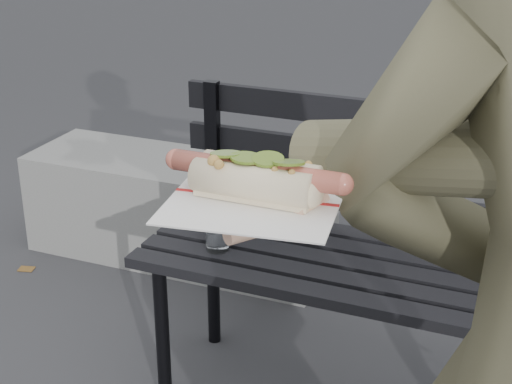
% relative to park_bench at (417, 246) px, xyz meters
% --- Properties ---
extents(park_bench, '(1.50, 0.44, 0.88)m').
position_rel_park_bench_xyz_m(park_bench, '(0.00, 0.00, 0.00)').
color(park_bench, black).
rests_on(park_bench, ground).
extents(concrete_block, '(1.20, 0.40, 0.40)m').
position_rel_park_bench_xyz_m(concrete_block, '(-1.04, 0.61, -0.32)').
color(concrete_block, slate).
rests_on(concrete_block, ground).
extents(held_hotdog, '(0.62, 0.31, 0.20)m').
position_rel_park_bench_xyz_m(held_hotdog, '(0.19, -1.08, 0.64)').
color(held_hotdog, brown).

